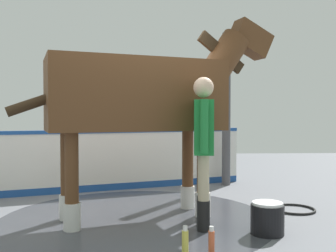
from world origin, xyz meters
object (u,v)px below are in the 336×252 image
Objects in this scene: wash_bucket at (267,218)px; horse at (145,98)px; bottle_spray at (211,241)px; handler at (203,140)px; bottle_shampoo at (185,241)px; hose_coil at (294,209)px.

horse is at bearing -119.56° from wash_bucket.
handler is at bearing 177.65° from bottle_spray.
bottle_spray is (1.35, 0.66, -1.44)m from horse.
wash_bucket reaches higher than bottle_spray.
hose_coil is at bearing 133.73° from bottle_shampoo.
bottle_spray is at bearing 93.84° from handler.
horse reaches higher than bottle_shampoo.
handler is at bearing -60.70° from hose_coil.
wash_bucket is 0.63× the size of hose_coil.
wash_bucket is at bearing 128.07° from bottle_spray.
horse reaches higher than wash_bucket.
bottle_spray is (0.56, -0.72, -0.06)m from wash_bucket.
horse is 1.95× the size of handler.
handler reaches higher than hose_coil.
bottle_spray reaches higher than hose_coil.
horse reaches higher than bottle_spray.
bottle_shampoo is at bearing -46.27° from hose_coil.
horse is 13.21× the size of bottle_spray.
horse is 2.00m from bottle_shampoo.
horse is at bearing -82.82° from hose_coil.
bottle_shampoo is 0.26m from bottle_spray.
hose_coil is (-0.78, 1.39, -1.03)m from handler.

